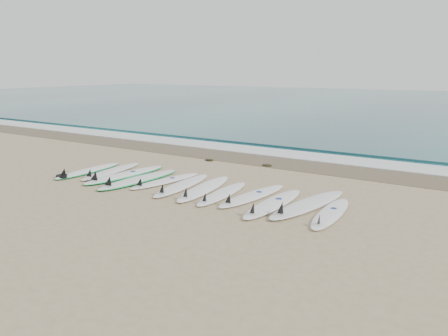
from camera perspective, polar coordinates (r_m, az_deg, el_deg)
The scene contains 20 objects.
ground at distance 11.19m, azimuth -4.14°, elevation -2.68°, with size 120.00×120.00×0.00m, color tan.
ocean at distance 41.74m, azimuth 23.80°, elevation 7.62°, with size 120.00×55.00×0.03m, color #216268.
wet_sand_band at distance 14.58m, azimuth 5.52°, elevation 0.96°, with size 120.00×1.80×0.01m, color brown.
foam_band at distance 15.82m, azimuth 7.84°, elevation 1.88°, with size 120.00×1.40×0.04m, color silver.
wave_crest at distance 17.17m, azimuth 9.95°, elevation 2.76°, with size 120.00×1.00×0.10m, color #216268.
surfboard_0 at distance 13.52m, azimuth -17.40°, elevation -0.34°, with size 0.72×2.49×0.31m.
surfboard_1 at distance 13.22m, azimuth -14.63°, elevation -0.40°, with size 0.84×2.59×0.33m.
surfboard_2 at distance 12.69m, azimuth -12.90°, elevation -0.87°, with size 0.91×2.89×0.36m.
surfboard_3 at distance 12.08m, azimuth -11.17°, elevation -1.47°, with size 0.86×2.86×0.36m.
surfboard_4 at distance 11.81m, azimuth -7.85°, elevation -1.67°, with size 0.86×2.41×0.30m.
surfboard_5 at distance 11.29m, azimuth -5.65°, elevation -2.27°, with size 0.85×2.61×0.33m.
surfboard_6 at distance 10.94m, azimuth -2.75°, elevation -2.69°, with size 0.98×2.75×0.34m.
surfboard_7 at distance 10.51m, azimuth -0.36°, elevation -3.37°, with size 0.69×2.37×0.30m.
surfboard_8 at distance 10.34m, azimuth 3.59°, elevation -3.65°, with size 0.83×2.55×0.32m.
surfboard_9 at distance 9.78m, azimuth 6.31°, elevation -4.65°, with size 0.56×2.63×0.34m.
surfboard_10 at distance 9.82m, azimuth 10.75°, elevation -4.69°, with size 1.09×2.95×0.37m.
surfboard_11 at distance 9.36m, azimuth 13.66°, elevation -5.79°, with size 0.65×2.36×0.30m.
seaweed_near at distance 14.52m, azimuth -1.95°, elevation 1.06°, with size 0.31×0.24×0.06m, color black.
seaweed_far at distance 13.77m, azimuth 5.64°, elevation 0.36°, with size 0.32×0.25×0.06m, color black.
leash_coil at distance 13.02m, azimuth -20.39°, elevation -1.04°, with size 0.46×0.36×0.11m.
Camera 1 is at (6.47, -8.63, 2.97)m, focal length 35.00 mm.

